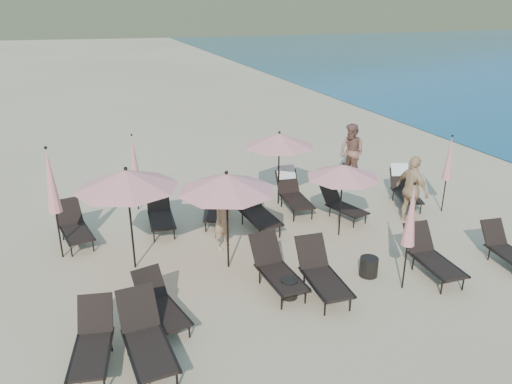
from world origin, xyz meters
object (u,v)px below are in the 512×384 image
object	(u,v)px
umbrella_closed_0	(411,216)
beachgoer_a	(222,217)
umbrella_open_1	(227,183)
lounger_6	(74,226)
lounger_13	(146,337)
lounger_9	(292,191)
lounger_5	(506,248)
umbrella_open_2	(343,171)
lounger_2	(276,268)
lounger_12	(216,206)
beachgoer_b	(351,152)
umbrella_closed_2	(51,182)
side_table_0	(289,288)
side_table_1	(369,267)
lounger_10	(342,204)
umbrella_open_3	(279,140)
umbrella_open_0	(127,179)
lounger_3	(321,272)
lounger_11	(404,187)
umbrella_closed_1	(449,159)
lounger_0	(92,341)
umbrella_closed_3	(134,158)
lounger_4	(431,256)
beachgoer_c	(412,190)
lounger_1	(160,304)
lounger_7	(160,213)

from	to	relation	value
umbrella_closed_0	beachgoer_a	distance (m)	4.50
umbrella_open_1	umbrella_closed_0	distance (m)	3.93
lounger_6	lounger_13	world-z (taller)	lounger_13
lounger_9	umbrella_closed_0	world-z (taller)	umbrella_closed_0
lounger_5	umbrella_open_2	size ratio (longest dim) A/B	0.78
lounger_2	lounger_5	size ratio (longest dim) A/B	1.12
umbrella_open_1	lounger_12	bearing A→B (deg)	80.37
umbrella_open_1	beachgoer_b	distance (m)	7.27
umbrella_closed_2	side_table_0	bearing A→B (deg)	-38.12
side_table_1	lounger_5	bearing A→B (deg)	-11.03
lounger_10	umbrella_open_3	size ratio (longest dim) A/B	0.70
lounger_9	umbrella_open_2	distance (m)	2.47
umbrella_open_0	lounger_3	bearing A→B (deg)	-34.06
lounger_6	lounger_12	distance (m)	3.75
lounger_11	umbrella_closed_1	size ratio (longest dim) A/B	0.77
lounger_11	beachgoer_b	bearing A→B (deg)	118.30
umbrella_closed_0	lounger_0	bearing A→B (deg)	-178.59
umbrella_closed_1	umbrella_closed_2	distance (m)	10.52
lounger_0	umbrella_closed_3	xyz separation A→B (m)	(1.62, 6.48, 1.17)
lounger_11	umbrella_closed_2	distance (m)	9.89
lounger_2	beachgoer_a	world-z (taller)	beachgoer_a
lounger_0	umbrella_closed_2	distance (m)	4.46
umbrella_open_0	umbrella_closed_1	bearing A→B (deg)	1.37
lounger_3	umbrella_closed_2	world-z (taller)	umbrella_closed_2
lounger_6	lounger_11	distance (m)	9.49
lounger_12	umbrella_closed_1	size ratio (longest dim) A/B	0.74
umbrella_open_1	umbrella_open_3	bearing A→B (deg)	50.76
umbrella_closed_0	umbrella_closed_1	world-z (taller)	umbrella_closed_0
lounger_6	umbrella_open_2	distance (m)	6.97
lounger_3	lounger_4	world-z (taller)	lounger_3
lounger_2	umbrella_open_0	size ratio (longest dim) A/B	0.72
lounger_13	umbrella_closed_1	bearing A→B (deg)	17.04
lounger_3	umbrella_open_2	size ratio (longest dim) A/B	0.89
lounger_5	side_table_0	xyz separation A→B (m)	(-5.32, 0.45, -0.20)
lounger_10	beachgoer_c	size ratio (longest dim) A/B	0.83
lounger_1	umbrella_closed_3	distance (m)	5.88
lounger_1	lounger_11	bearing A→B (deg)	10.12
lounger_4	umbrella_closed_2	distance (m)	8.78
lounger_2	beachgoer_b	bearing A→B (deg)	44.13
umbrella_open_2	side_table_1	world-z (taller)	umbrella_open_2
side_table_1	beachgoer_a	xyz separation A→B (m)	(-2.68, 2.45, 0.60)
lounger_4	side_table_1	bearing A→B (deg)	166.33
lounger_7	umbrella_closed_0	world-z (taller)	umbrella_closed_0
umbrella_open_0	umbrella_closed_2	xyz separation A→B (m)	(-1.58, 1.11, -0.24)
lounger_0	lounger_9	bearing A→B (deg)	51.04
umbrella_closed_2	beachgoer_b	bearing A→B (deg)	14.90
lounger_7	lounger_12	xyz separation A→B (m)	(1.54, -0.01, -0.01)
umbrella_open_0	side_table_0	size ratio (longest dim) A/B	5.89
side_table_0	beachgoer_a	world-z (taller)	beachgoer_a
umbrella_closed_0	umbrella_open_1	bearing A→B (deg)	146.29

